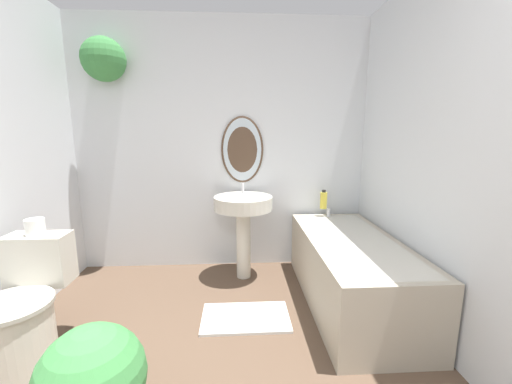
# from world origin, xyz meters

# --- Properties ---
(wall_back) EXTENTS (2.90, 0.37, 2.40)m
(wall_back) POSITION_xyz_m (-0.11, 2.86, 1.29)
(wall_back) COLOR silver
(wall_back) RESTS_ON ground_plane
(wall_right) EXTENTS (0.06, 2.97, 2.40)m
(wall_right) POSITION_xyz_m (1.42, 1.43, 1.20)
(wall_right) COLOR silver
(wall_right) RESTS_ON ground_plane
(toilet) EXTENTS (0.43, 0.60, 0.71)m
(toilet) POSITION_xyz_m (-1.12, 1.51, 0.30)
(toilet) COLOR beige
(toilet) RESTS_ON ground_plane
(pedestal_sink) EXTENTS (0.53, 0.53, 0.87)m
(pedestal_sink) POSITION_xyz_m (0.19, 2.55, 0.62)
(pedestal_sink) COLOR beige
(pedestal_sink) RESTS_ON ground_plane
(bathtub) EXTENTS (0.68, 1.52, 0.61)m
(bathtub) POSITION_xyz_m (1.03, 2.04, 0.28)
(bathtub) COLOR #B2A893
(bathtub) RESTS_ON ground_plane
(shampoo_bottle) EXTENTS (0.07, 0.07, 0.18)m
(shampoo_bottle) POSITION_xyz_m (0.98, 2.72, 0.69)
(shampoo_bottle) COLOR gold
(shampoo_bottle) RESTS_ON bathtub
(potted_plant) EXTENTS (0.44, 0.44, 0.56)m
(potted_plant) POSITION_xyz_m (-0.46, 0.94, 0.32)
(potted_plant) COLOR silver
(potted_plant) RESTS_ON ground_plane
(bath_mat) EXTENTS (0.63, 0.39, 0.02)m
(bath_mat) POSITION_xyz_m (0.19, 1.85, 0.01)
(bath_mat) COLOR silver
(bath_mat) RESTS_ON ground_plane
(toilet_paper_roll) EXTENTS (0.11, 0.11, 0.10)m
(toilet_paper_roll) POSITION_xyz_m (-1.12, 1.73, 0.76)
(toilet_paper_roll) COLOR white
(toilet_paper_roll) RESTS_ON toilet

